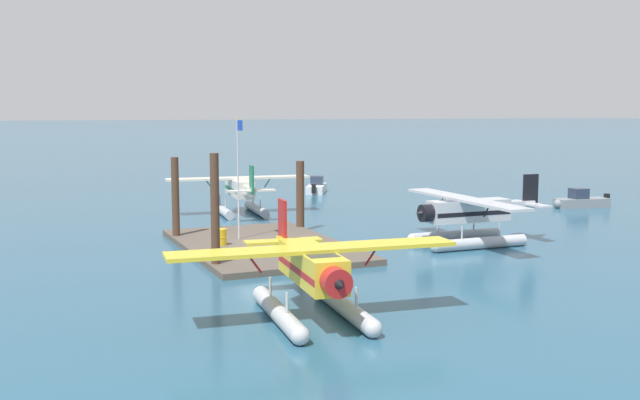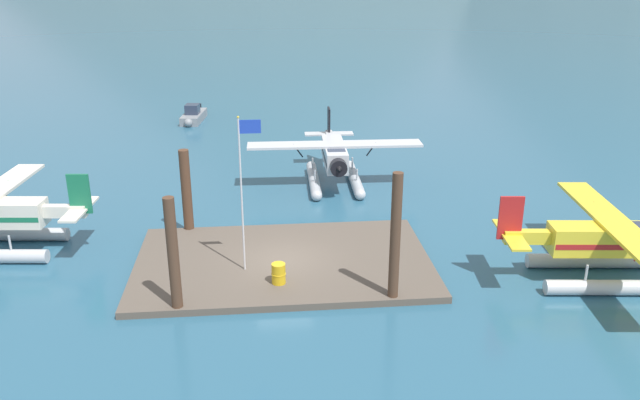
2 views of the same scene
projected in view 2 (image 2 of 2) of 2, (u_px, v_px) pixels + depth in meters
The scene contains 10 objects.
ground_plane at pixel (283, 265), 29.06m from camera, with size 1200.00×1200.00×0.00m, color #285670.
dock_platform at pixel (283, 262), 29.01m from camera, with size 13.18×8.21×0.30m, color brown.
piling_near_left at pixel (173, 257), 24.31m from camera, with size 0.43×0.43×4.82m, color #4C3323.
piling_near_right at pixel (395, 240), 24.97m from camera, with size 0.41×0.41×5.50m, color #4C3323.
piling_far_left at pixel (187, 193), 31.65m from camera, with size 0.50×0.50×4.38m, color #4C3323.
flagpole at pixel (244, 178), 26.59m from camera, with size 0.95×0.10×6.81m.
fuel_drum at pixel (279, 273), 26.70m from camera, with size 0.62×0.62×0.88m.
seaplane_yellow_stbd_aft at pixel (606, 247), 27.16m from camera, with size 7.96×10.49×3.84m.
seaplane_silver_bow_right at pixel (334, 160), 38.91m from camera, with size 10.43×7.98×3.84m.
boat_grey_open_north at pixel (193, 116), 54.62m from camera, with size 2.01×4.88×1.50m.
Camera 2 is at (-0.85, -26.20, 12.99)m, focal length 36.14 mm.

